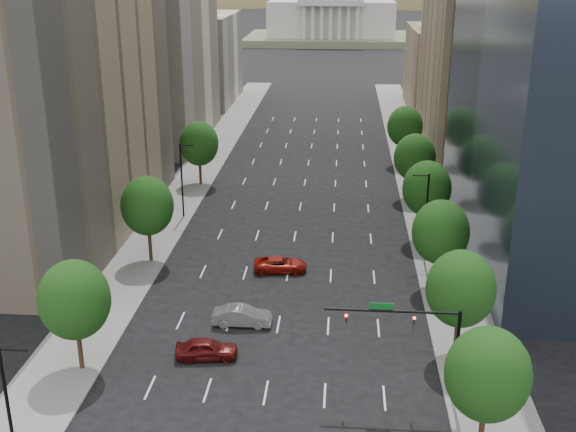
% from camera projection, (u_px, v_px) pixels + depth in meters
% --- Properties ---
extents(sidewalk_left, '(6.00, 200.00, 0.15)m').
position_uv_depth(sidewalk_left, '(157.00, 232.00, 79.41)').
color(sidewalk_left, slate).
rests_on(sidewalk_left, ground).
extents(sidewalk_right, '(6.00, 200.00, 0.15)m').
position_uv_depth(sidewalk_right, '(437.00, 240.00, 77.16)').
color(sidewalk_right, slate).
rests_on(sidewalk_right, ground).
extents(midrise_cream_left, '(14.00, 30.00, 35.00)m').
position_uv_depth(midrise_cream_left, '(159.00, 33.00, 114.41)').
color(midrise_cream_left, beige).
rests_on(midrise_cream_left, ground).
extents(filler_left, '(14.00, 26.00, 18.00)m').
position_uv_depth(filler_left, '(200.00, 59.00, 148.23)').
color(filler_left, beige).
rests_on(filler_left, ground).
extents(parking_tan_right, '(14.00, 30.00, 30.00)m').
position_uv_depth(parking_tan_right, '(476.00, 54.00, 108.81)').
color(parking_tan_right, '#8C7759').
rests_on(parking_tan_right, ground).
extents(filler_right, '(14.00, 26.00, 16.00)m').
position_uv_depth(filler_right, '(445.00, 68.00, 142.12)').
color(filler_right, '#8C7759').
rests_on(filler_right, ground).
extents(tree_right_0, '(5.20, 5.20, 8.39)m').
position_uv_depth(tree_right_0, '(488.00, 374.00, 42.66)').
color(tree_right_0, '#382316').
rests_on(tree_right_0, ground).
extents(tree_right_1, '(5.20, 5.20, 8.75)m').
position_uv_depth(tree_right_1, '(461.00, 289.00, 52.84)').
color(tree_right_1, '#382316').
rests_on(tree_right_1, ground).
extents(tree_right_2, '(5.20, 5.20, 8.61)m').
position_uv_depth(tree_right_2, '(441.00, 232.00, 64.13)').
color(tree_right_2, '#382316').
rests_on(tree_right_2, ground).
extents(tree_right_3, '(5.20, 5.20, 8.89)m').
position_uv_depth(tree_right_3, '(427.00, 188.00, 75.27)').
color(tree_right_3, '#382316').
rests_on(tree_right_3, ground).
extents(tree_right_4, '(5.20, 5.20, 8.46)m').
position_uv_depth(tree_right_4, '(415.00, 157.00, 88.53)').
color(tree_right_4, '#382316').
rests_on(tree_right_4, ground).
extents(tree_right_5, '(5.20, 5.20, 8.75)m').
position_uv_depth(tree_right_5, '(405.00, 127.00, 103.42)').
color(tree_right_5, '#382316').
rests_on(tree_right_5, ground).
extents(tree_left_0, '(5.20, 5.20, 8.75)m').
position_uv_depth(tree_left_0, '(74.00, 300.00, 51.14)').
color(tree_left_0, '#382316').
rests_on(tree_left_0, ground).
extents(tree_left_1, '(5.20, 5.20, 8.97)m').
position_uv_depth(tree_left_1, '(147.00, 206.00, 69.79)').
color(tree_left_1, '#382316').
rests_on(tree_left_1, ground).
extents(tree_left_2, '(5.20, 5.20, 8.68)m').
position_uv_depth(tree_left_2, '(199.00, 144.00, 94.24)').
color(tree_left_2, '#382316').
rests_on(tree_left_2, ground).
extents(streetlight_rn, '(1.70, 0.20, 9.00)m').
position_uv_depth(streetlight_rn, '(426.00, 214.00, 70.99)').
color(streetlight_rn, black).
rests_on(streetlight_rn, ground).
extents(streetlight_ls, '(1.70, 0.20, 9.00)m').
position_uv_depth(streetlight_ls, '(10.00, 411.00, 40.17)').
color(streetlight_ls, black).
rests_on(streetlight_ls, ground).
extents(streetlight_ln, '(1.70, 0.20, 9.00)m').
position_uv_depth(streetlight_ln, '(182.00, 178.00, 82.31)').
color(streetlight_ln, black).
rests_on(streetlight_ln, ground).
extents(traffic_signal, '(9.12, 0.40, 7.38)m').
position_uv_depth(traffic_signal, '(421.00, 334.00, 47.67)').
color(traffic_signal, black).
rests_on(traffic_signal, ground).
extents(capitol, '(60.00, 40.00, 35.20)m').
position_uv_depth(capitol, '(331.00, 18.00, 253.05)').
color(capitol, '#596647').
rests_on(capitol, ground).
extents(foothills, '(720.00, 413.00, 263.00)m').
position_uv_depth(foothills, '(380.00, 42.00, 593.93)').
color(foothills, olive).
rests_on(foothills, ground).
extents(car_maroon, '(4.96, 2.47, 1.62)m').
position_uv_depth(car_maroon, '(207.00, 349.00, 54.29)').
color(car_maroon, '#540E0E').
rests_on(car_maroon, ground).
extents(car_silver, '(4.94, 1.73, 1.63)m').
position_uv_depth(car_silver, '(242.00, 316.00, 59.23)').
color(car_silver, gray).
rests_on(car_silver, ground).
extents(car_red_far, '(5.39, 2.87, 1.44)m').
position_uv_depth(car_red_far, '(280.00, 264.00, 69.42)').
color(car_red_far, maroon).
rests_on(car_red_far, ground).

